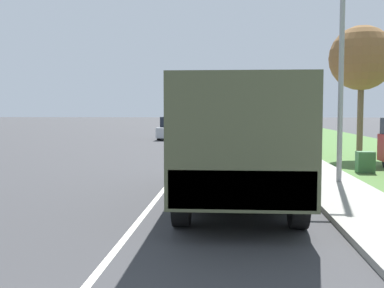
# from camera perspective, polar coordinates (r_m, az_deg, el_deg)

# --- Properties ---
(ground_plane) EXTENTS (180.00, 180.00, 0.00)m
(ground_plane) POSITION_cam_1_polar(r_m,az_deg,el_deg) (41.30, 1.95, 1.18)
(ground_plane) COLOR #38383A
(lane_centre_stripe) EXTENTS (0.12, 120.00, 0.00)m
(lane_centre_stripe) POSITION_cam_1_polar(r_m,az_deg,el_deg) (41.30, 1.95, 1.18)
(lane_centre_stripe) COLOR silver
(lane_centre_stripe) RESTS_ON ground
(sidewalk_right) EXTENTS (1.80, 120.00, 0.12)m
(sidewalk_right) POSITION_cam_1_polar(r_m,az_deg,el_deg) (41.36, 8.19, 1.23)
(sidewalk_right) COLOR #9E9B93
(sidewalk_right) RESTS_ON ground
(grass_strip_right) EXTENTS (7.00, 120.00, 0.02)m
(grass_strip_right) POSITION_cam_1_polar(r_m,az_deg,el_deg) (41.89, 14.21, 1.11)
(grass_strip_right) COLOR #4C7538
(grass_strip_right) RESTS_ON ground
(military_truck) EXTENTS (2.36, 7.23, 2.69)m
(military_truck) POSITION_cam_1_polar(r_m,az_deg,el_deg) (10.80, 5.40, 1.16)
(military_truck) COLOR #606647
(military_truck) RESTS_ON ground
(car_nearest_ahead) EXTENTS (1.74, 4.41, 1.59)m
(car_nearest_ahead) POSITION_cam_1_polar(r_m,az_deg,el_deg) (24.87, 3.85, 0.89)
(car_nearest_ahead) COLOR tan
(car_nearest_ahead) RESTS_ON ground
(car_second_ahead) EXTENTS (1.94, 4.33, 1.58)m
(car_second_ahead) POSITION_cam_1_polar(r_m,az_deg,el_deg) (34.35, -2.19, 1.78)
(car_second_ahead) COLOR #B7BABF
(car_second_ahead) RESTS_ON ground
(car_third_ahead) EXTENTS (1.89, 4.15, 1.74)m
(car_third_ahead) POSITION_cam_1_polar(r_m,az_deg,el_deg) (42.05, 4.96, 2.27)
(car_third_ahead) COLOR silver
(car_third_ahead) RESTS_ON ground
(car_fourth_ahead) EXTENTS (1.83, 4.28, 1.42)m
(car_fourth_ahead) POSITION_cam_1_polar(r_m,az_deg,el_deg) (49.59, 4.81, 2.40)
(car_fourth_ahead) COLOR #336B3D
(car_fourth_ahead) RESTS_ON ground
(car_farthest_ahead) EXTENTS (1.71, 4.01, 1.65)m
(car_farthest_ahead) POSITION_cam_1_polar(r_m,az_deg,el_deg) (59.06, 4.25, 2.76)
(car_farthest_ahead) COLOR #336B3D
(car_farthest_ahead) RESTS_ON ground
(lamp_post) EXTENTS (1.69, 0.24, 6.14)m
(lamp_post) POSITION_cam_1_polar(r_m,az_deg,el_deg) (13.90, 16.38, 11.10)
(lamp_post) COLOR gray
(lamp_post) RESTS_ON sidewalk_right
(tree_mid_right) EXTENTS (2.78, 2.78, 5.70)m
(tree_mid_right) POSITION_cam_1_polar(r_m,az_deg,el_deg) (22.29, 19.46, 9.53)
(tree_mid_right) COLOR brown
(tree_mid_right) RESTS_ON grass_strip_right
(utility_box) EXTENTS (0.55, 0.45, 0.70)m
(utility_box) POSITION_cam_1_polar(r_m,az_deg,el_deg) (16.87, 19.84, -2.04)
(utility_box) COLOR #3D7042
(utility_box) RESTS_ON grass_strip_right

